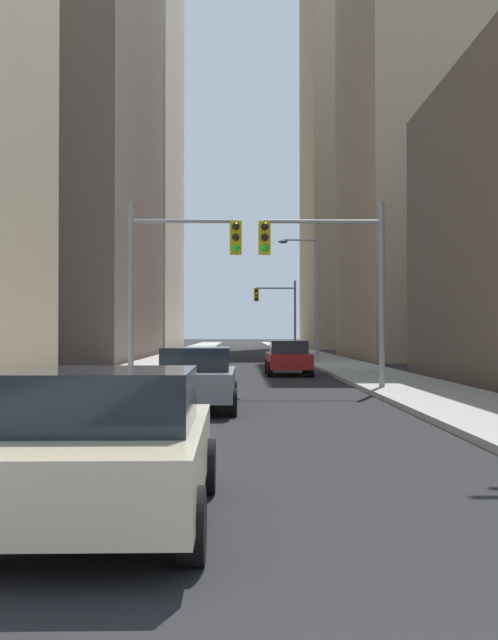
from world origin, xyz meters
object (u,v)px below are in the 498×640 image
Objects in this scene: sedan_grey at (197,378)px; sedan_red at (288,358)px; traffic_signal_far_right at (277,305)px; sedan_beige at (112,445)px; traffic_signal_near_right at (328,264)px; traffic_signal_near_left at (179,264)px.

sedan_grey is 15.13m from sedan_red.
sedan_grey is 0.70× the size of traffic_signal_far_right.
sedan_beige and sedan_grey have the same top height.
traffic_signal_near_left is at bearing -180.00° from traffic_signal_near_right.
sedan_grey is 7.57m from traffic_signal_near_right.
sedan_grey is at bearing -102.21° from sedan_red.
traffic_signal_near_right is at bearing -90.47° from traffic_signal_far_right.
sedan_grey is 0.70× the size of traffic_signal_near_left.
sedan_red is (3.20, 14.79, 0.00)m from sedan_grey.
traffic_signal_near_right reaches higher than sedan_red.
traffic_signal_near_right reaches higher than sedan_grey.
sedan_beige is at bearing -94.78° from traffic_signal_far_right.
sedan_red is 10.54m from traffic_signal_near_left.
traffic_signal_near_left is at bearing -97.89° from traffic_signal_far_right.
sedan_red is at bearing -92.00° from traffic_signal_far_right.
sedan_grey is at bearing -95.66° from traffic_signal_far_right.
traffic_signal_near_right reaches higher than sedan_beige.
traffic_signal_near_left is at bearing 98.77° from sedan_grey.
traffic_signal_near_left is 1.00× the size of traffic_signal_far_right.
traffic_signal_near_right is (4.10, 16.35, 3.28)m from sedan_beige.
traffic_signal_near_right is 36.19m from traffic_signal_far_right.
traffic_signal_near_left is (-4.07, -9.15, 3.26)m from sedan_red.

